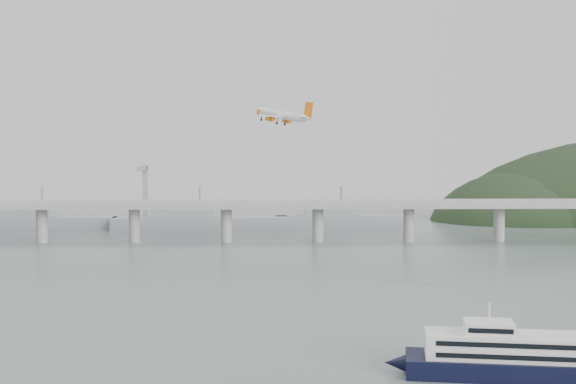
{
  "coord_description": "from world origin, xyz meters",
  "views": [
    {
      "loc": [
        -6.87,
        -218.39,
        51.98
      ],
      "look_at": [
        0.0,
        55.0,
        36.0
      ],
      "focal_mm": 48.0,
      "sensor_mm": 36.0,
      "label": 1
    }
  ],
  "objects": [
    {
      "name": "airliner",
      "position": [
        -1.24,
        105.36,
        65.27
      ],
      "size": [
        27.91,
        28.24,
        9.37
      ],
      "rotation": [
        0.05,
        -0.16,
        2.35
      ],
      "color": "white",
      "rests_on": "ground"
    },
    {
      "name": "bridge",
      "position": [
        -1.15,
        200.0,
        17.65
      ],
      "size": [
        800.0,
        22.0,
        23.9
      ],
      "color": "gray",
      "rests_on": "ground"
    },
    {
      "name": "distant_fleet",
      "position": [
        -155.36,
        265.08,
        6.22
      ],
      "size": [
        453.0,
        60.9,
        40.0
      ],
      "color": "gray",
      "rests_on": "ground"
    },
    {
      "name": "ground",
      "position": [
        0.0,
        0.0,
        0.0
      ],
      "size": [
        900.0,
        900.0,
        0.0
      ],
      "primitive_type": "plane",
      "color": "slate",
      "rests_on": "ground"
    },
    {
      "name": "ferry",
      "position": [
        51.59,
        -48.99,
        4.61
      ],
      "size": [
        89.65,
        26.37,
        16.98
      ],
      "rotation": [
        0.0,
        0.0,
        -0.17
      ],
      "color": "black",
      "rests_on": "ground"
    }
  ]
}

